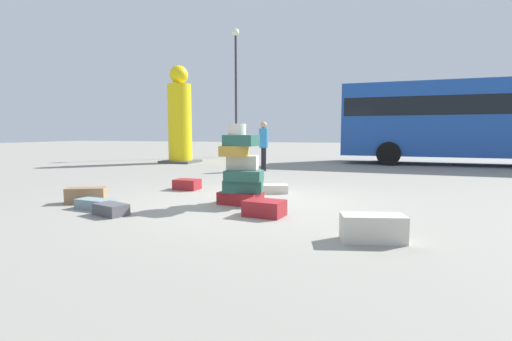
{
  "coord_description": "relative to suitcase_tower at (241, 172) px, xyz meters",
  "views": [
    {
      "loc": [
        1.97,
        -6.37,
        1.26
      ],
      "look_at": [
        -0.17,
        0.7,
        0.5
      ],
      "focal_mm": 26.15,
      "sensor_mm": 36.0,
      "label": 1
    }
  ],
  "objects": [
    {
      "name": "ground_plane",
      "position": [
        0.15,
        0.26,
        -0.57
      ],
      "size": [
        80.0,
        80.0,
        0.0
      ],
      "primitive_type": "plane",
      "color": "gray"
    },
    {
      "name": "suitcase_charcoal_white_trunk",
      "position": [
        -1.62,
        -1.4,
        -0.48
      ],
      "size": [
        0.59,
        0.46,
        0.18
      ],
      "primitive_type": "cube",
      "rotation": [
        0.0,
        0.0,
        -0.32
      ],
      "color": "#4C4C51",
      "rests_on": "ground"
    },
    {
      "name": "suitcase_brown_upright_blue",
      "position": [
        -2.7,
        -0.69,
        -0.43
      ],
      "size": [
        0.72,
        0.53,
        0.27
      ],
      "primitive_type": "cube",
      "rotation": [
        0.0,
        0.0,
        0.43
      ],
      "color": "olive",
      "rests_on": "ground"
    },
    {
      "name": "suitcase_tower",
      "position": [
        0.0,
        0.0,
        0.0
      ],
      "size": [
        0.81,
        0.61,
        1.41
      ],
      "color": "maroon",
      "rests_on": "ground"
    },
    {
      "name": "suitcase_cream_foreground_far",
      "position": [
        2.19,
        -1.68,
        -0.41
      ],
      "size": [
        0.78,
        0.48,
        0.31
      ],
      "primitive_type": "cube",
      "rotation": [
        0.0,
        0.0,
        0.23
      ],
      "color": "beige",
      "rests_on": "ground"
    },
    {
      "name": "yellow_dummy_statue",
      "position": [
        -5.4,
        7.83,
        1.2
      ],
      "size": [
        1.35,
        1.35,
        3.97
      ],
      "color": "yellow",
      "rests_on": "ground"
    },
    {
      "name": "lamp_post",
      "position": [
        -4.45,
        12.05,
        3.6
      ],
      "size": [
        0.36,
        0.36,
        6.44
      ],
      "color": "#333338",
      "rests_on": "ground"
    },
    {
      "name": "suitcase_slate_left_side",
      "position": [
        -2.17,
        -1.08,
        -0.49
      ],
      "size": [
        0.7,
        0.37,
        0.16
      ],
      "primitive_type": "cube",
      "rotation": [
        0.0,
        0.0,
        -0.13
      ],
      "color": "gray",
      "rests_on": "ground"
    },
    {
      "name": "person_bearded_onlooker",
      "position": [
        -1.19,
        5.69,
        0.38
      ],
      "size": [
        0.3,
        0.31,
        1.61
      ],
      "rotation": [
        0.0,
        0.0,
        -1.07
      ],
      "color": "black",
      "rests_on": "ground"
    },
    {
      "name": "parked_bus",
      "position": [
        6.25,
        10.02,
        1.26
      ],
      "size": [
        10.4,
        3.1,
        3.15
      ],
      "rotation": [
        0.0,
        0.0,
        -0.05
      ],
      "color": "#1E4CA5",
      "rests_on": "ground"
    },
    {
      "name": "suitcase_maroon_foreground_near",
      "position": [
        -1.7,
        1.25,
        -0.46
      ],
      "size": [
        0.54,
        0.4,
        0.23
      ],
      "primitive_type": "cube",
      "rotation": [
        0.0,
        0.0,
        -0.02
      ],
      "color": "maroon",
      "rests_on": "ground"
    },
    {
      "name": "suitcase_cream_behind_tower",
      "position": [
        0.17,
        1.32,
        -0.48
      ],
      "size": [
        0.8,
        0.53,
        0.18
      ],
      "primitive_type": "cube",
      "rotation": [
        0.0,
        0.0,
        0.3
      ],
      "color": "beige",
      "rests_on": "ground"
    },
    {
      "name": "suitcase_maroon_right_side",
      "position": [
        0.64,
        -0.77,
        -0.45
      ],
      "size": [
        0.64,
        0.49,
        0.24
      ],
      "primitive_type": "cube",
      "rotation": [
        0.0,
        0.0,
        -0.15
      ],
      "color": "maroon",
      "rests_on": "ground"
    }
  ]
}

